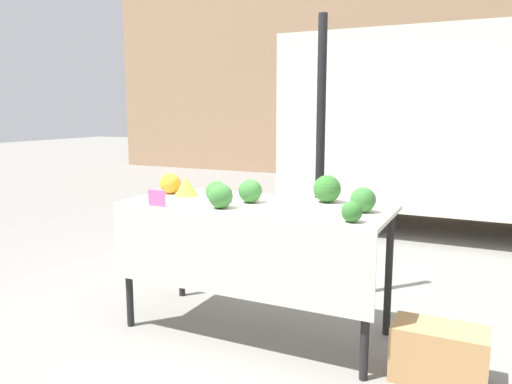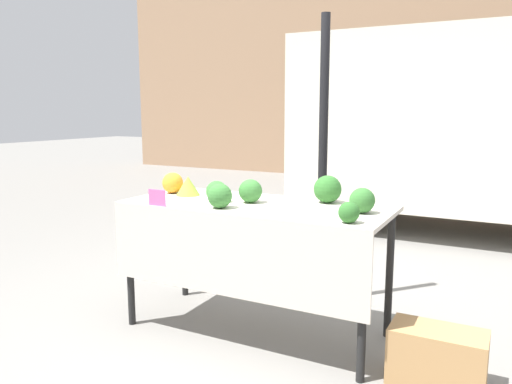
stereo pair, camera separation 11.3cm
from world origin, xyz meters
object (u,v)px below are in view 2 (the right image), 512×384
at_px(orange_cauliflower, 173,183).
at_px(produce_crate, 437,357).
at_px(parked_truck, 467,129).
at_px(price_sign, 157,198).

height_order(orange_cauliflower, produce_crate, orange_cauliflower).
bearing_deg(orange_cauliflower, produce_crate, -7.08).
relative_size(parked_truck, orange_cauliflower, 27.98).
height_order(parked_truck, price_sign, parked_truck).
bearing_deg(orange_cauliflower, price_sign, -64.54).
xyz_separation_m(price_sign, produce_crate, (1.77, 0.22, -0.80)).
height_order(parked_truck, produce_crate, parked_truck).
bearing_deg(price_sign, orange_cauliflower, 115.46).
height_order(price_sign, produce_crate, price_sign).
bearing_deg(parked_truck, produce_crate, -86.32).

